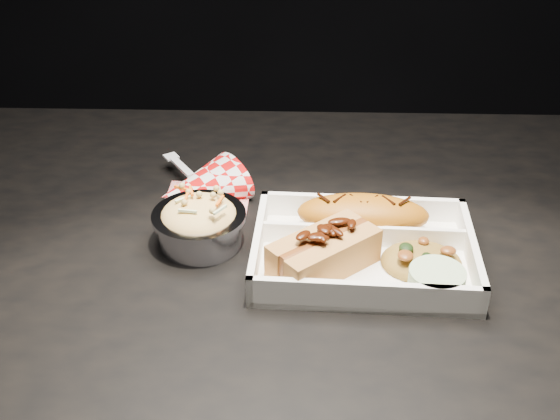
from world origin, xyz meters
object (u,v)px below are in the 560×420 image
at_px(hotdog, 324,250).
at_px(dining_table, 337,311).
at_px(fried_pastry, 363,214).
at_px(foil_coleslaw_cup, 199,221).
at_px(napkin_fork, 200,186).
at_px(food_tray, 363,254).

bearing_deg(hotdog, dining_table, 23.55).
distance_m(dining_table, fried_pastry, 0.13).
bearing_deg(foil_coleslaw_cup, hotdog, -21.20).
bearing_deg(foil_coleslaw_cup, napkin_fork, 97.31).
relative_size(food_tray, hotdog, 1.96).
distance_m(food_tray, napkin_fork, 0.25).
xyz_separation_m(dining_table, napkin_fork, (-0.18, 0.12, 0.11)).
relative_size(food_tray, fried_pastry, 1.62).
distance_m(food_tray, fried_pastry, 0.06).
xyz_separation_m(dining_table, foil_coleslaw_cup, (-0.17, 0.01, 0.12)).
relative_size(dining_table, fried_pastry, 7.57).
xyz_separation_m(food_tray, fried_pastry, (0.00, 0.06, 0.02)).
distance_m(fried_pastry, napkin_fork, 0.22).
distance_m(food_tray, foil_coleslaw_cup, 0.20).
height_order(dining_table, food_tray, food_tray).
height_order(food_tray, fried_pastry, fried_pastry).
height_order(hotdog, foil_coleslaw_cup, foil_coleslaw_cup).
distance_m(hotdog, napkin_fork, 0.23).
bearing_deg(foil_coleslaw_cup, fried_pastry, 6.84).
height_order(foil_coleslaw_cup, napkin_fork, same).
relative_size(dining_table, hotdog, 9.13).
bearing_deg(food_tray, fried_pastry, 90.00).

